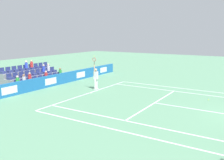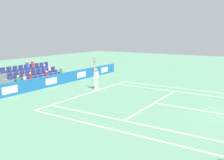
{
  "view_description": "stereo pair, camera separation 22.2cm",
  "coord_description": "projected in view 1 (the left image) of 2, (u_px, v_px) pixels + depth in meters",
  "views": [
    {
      "loc": [
        15.23,
        -0.29,
        4.6
      ],
      "look_at": [
        -0.64,
        -10.21,
        1.1
      ],
      "focal_mm": 39.61,
      "sensor_mm": 36.0,
      "label": 1
    },
    {
      "loc": [
        15.11,
        -0.11,
        4.6
      ],
      "look_at": [
        -0.64,
        -10.21,
        1.1
      ],
      "focal_mm": 39.61,
      "sensor_mm": 36.0,
      "label": 2
    }
  ],
  "objects": [
    {
      "name": "stadium_stand",
      "position": [
        32.0,
        78.0,
        22.96
      ],
      "size": [
        5.58,
        2.85,
        2.15
      ],
      "color": "gray",
      "rests_on": "ground"
    },
    {
      "name": "line_doubles_sideline_left",
      "position": [
        120.0,
        131.0,
        11.91
      ],
      "size": [
        0.1,
        11.89,
        0.01
      ],
      "primitive_type": "cube",
      "color": "white",
      "rests_on": "ground"
    },
    {
      "name": "line_singles_sideline_right",
      "position": [
        180.0,
        92.0,
        19.91
      ],
      "size": [
        0.1,
        11.89,
        0.01
      ],
      "primitive_type": "cube",
      "color": "white",
      "rests_on": "ground"
    },
    {
      "name": "line_singles_sideline_left",
      "position": [
        133.0,
        122.0,
        13.05
      ],
      "size": [
        0.1,
        11.89,
        0.01
      ],
      "primitive_type": "cube",
      "color": "white",
      "rests_on": "ground"
    },
    {
      "name": "loose_tennis_ball",
      "position": [
        208.0,
        100.0,
        17.41
      ],
      "size": [
        0.07,
        0.07,
        0.07
      ],
      "primitive_type": "sphere",
      "color": "#D1E533",
      "rests_on": "ground"
    },
    {
      "name": "sponsor_barrier",
      "position": [
        50.0,
        81.0,
        21.76
      ],
      "size": [
        20.75,
        0.22,
        1.01
      ],
      "color": "#1E66AD",
      "rests_on": "ground"
    },
    {
      "name": "line_baseline",
      "position": [
        90.0,
        93.0,
        19.58
      ],
      "size": [
        10.97,
        0.1,
        0.01
      ],
      "primitive_type": "cube",
      "color": "white",
      "rests_on": "ground"
    },
    {
      "name": "line_doubles_sideline_right",
      "position": [
        184.0,
        89.0,
        21.06
      ],
      "size": [
        0.1,
        11.89,
        0.01
      ],
      "primitive_type": "cube",
      "color": "white",
      "rests_on": "ground"
    },
    {
      "name": "line_centre_service",
      "position": [
        204.0,
        110.0,
        15.05
      ],
      "size": [
        0.1,
        6.4,
        0.01
      ],
      "primitive_type": "cube",
      "color": "white",
      "rests_on": "ground"
    },
    {
      "name": "line_centre_mark",
      "position": [
        91.0,
        93.0,
        19.53
      ],
      "size": [
        0.1,
        0.2,
        0.01
      ],
      "primitive_type": "cube",
      "color": "white",
      "rests_on": "ground"
    },
    {
      "name": "line_service",
      "position": [
        155.0,
        103.0,
        16.72
      ],
      "size": [
        8.23,
        0.1,
        0.01
      ],
      "primitive_type": "cube",
      "color": "white",
      "rests_on": "ground"
    },
    {
      "name": "tennis_player",
      "position": [
        96.0,
        78.0,
        20.63
      ],
      "size": [
        0.53,
        0.38,
        2.85
      ],
      "color": "white",
      "rests_on": "ground"
    }
  ]
}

